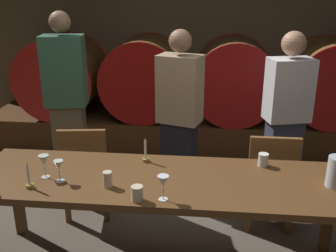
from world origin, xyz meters
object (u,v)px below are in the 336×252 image
(wine_barrel_far_left, at_px, (63,75))
(chair_left, at_px, (86,167))
(dining_table, at_px, (162,187))
(candle_left, at_px, (29,181))
(chair_right, at_px, (270,176))
(guest_right, at_px, (286,121))
(wine_glass_right, at_px, (163,182))
(guest_left, at_px, (67,106))
(wine_glass_center, at_px, (59,166))
(cup_center_left, at_px, (108,179))
(wine_glass_left, at_px, (44,161))
(wine_barrel_center_right, at_px, (234,79))
(cup_far_right, at_px, (263,160))
(cup_center_right, at_px, (137,193))
(wine_barrel_center_left, at_px, (145,77))
(guest_center, at_px, (180,118))
(candle_right, at_px, (145,155))
(wine_barrel_far_right, at_px, (329,81))

(wine_barrel_far_left, relative_size, chair_left, 1.13)
(dining_table, bearing_deg, candle_left, -165.05)
(wine_barrel_far_left, distance_m, chair_right, 3.00)
(wine_barrel_far_left, distance_m, guest_right, 2.89)
(wine_barrel_far_left, xyz_separation_m, wine_glass_right, (1.60, -2.68, -0.02))
(chair_left, height_order, guest_right, guest_right)
(guest_left, bearing_deg, guest_right, 172.19)
(wine_glass_center, relative_size, cup_center_left, 1.42)
(dining_table, height_order, wine_glass_left, wine_glass_left)
(wine_barrel_center_right, bearing_deg, wine_glass_center, -117.16)
(dining_table, xyz_separation_m, cup_far_right, (0.71, 0.27, 0.12))
(guest_right, relative_size, wine_glass_center, 10.67)
(cup_center_right, bearing_deg, wine_barrel_far_left, 118.00)
(cup_center_left, bearing_deg, chair_left, 117.23)
(chair_left, xyz_separation_m, cup_center_right, (0.63, -0.95, 0.31))
(wine_glass_left, bearing_deg, wine_barrel_center_left, 82.84)
(wine_barrel_far_left, distance_m, dining_table, 2.86)
(wine_barrel_far_left, distance_m, cup_center_right, 3.07)
(wine_barrel_center_left, height_order, guest_center, guest_center)
(candle_right, bearing_deg, chair_left, 147.27)
(wine_glass_center, height_order, cup_far_right, wine_glass_center)
(guest_left, height_order, candle_right, guest_left)
(wine_barrel_center_left, relative_size, guest_center, 0.60)
(guest_right, distance_m, wine_glass_right, 1.65)
(candle_right, bearing_deg, guest_left, 137.36)
(candle_right, height_order, cup_center_left, candle_right)
(wine_barrel_center_right, xyz_separation_m, wine_barrel_far_right, (1.12, 0.00, 0.00))
(wine_barrel_center_right, height_order, wine_glass_center, wine_barrel_center_right)
(guest_right, xyz_separation_m, candle_right, (-1.16, -0.80, -0.03))
(chair_right, relative_size, candle_left, 4.47)
(candle_left, bearing_deg, guest_right, 34.66)
(wine_barrel_center_left, distance_m, guest_center, 1.48)
(wine_glass_center, bearing_deg, wine_barrel_far_left, 109.18)
(dining_table, bearing_deg, wine_glass_right, -82.33)
(chair_left, bearing_deg, wine_glass_right, 122.49)
(wine_barrel_center_right, relative_size, guest_center, 0.60)
(dining_table, relative_size, guest_right, 1.63)
(chair_right, bearing_deg, guest_center, -25.67)
(cup_center_left, height_order, cup_far_right, cup_center_left)
(chair_right, height_order, guest_center, guest_center)
(wine_glass_center, bearing_deg, dining_table, 9.64)
(wine_barrel_far_right, xyz_separation_m, wine_glass_left, (-2.53, -2.46, -0.02))
(wine_barrel_center_left, height_order, wine_glass_left, wine_barrel_center_left)
(wine_barrel_far_left, xyz_separation_m, wine_barrel_far_right, (3.28, 0.00, 0.00))
(candle_left, bearing_deg, wine_glass_left, 74.36)
(candle_left, distance_m, cup_far_right, 1.64)
(chair_right, height_order, cup_center_right, chair_right)
(wine_barrel_center_left, height_order, wine_barrel_center_right, same)
(wine_barrel_center_right, distance_m, cup_center_left, 2.72)
(wine_barrel_far_left, distance_m, cup_far_right, 3.11)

